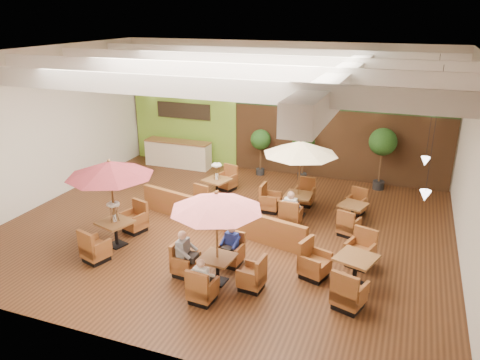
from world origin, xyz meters
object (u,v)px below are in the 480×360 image
at_px(topiary_2, 383,144).
at_px(diner_4, 291,206).
at_px(table_3, 217,186).
at_px(diner_3, 291,206).
at_px(table_0, 111,181).
at_px(topiary_0, 261,141).
at_px(booth_divider, 218,216).
at_px(table_1, 217,221).
at_px(diner_1, 231,241).
at_px(table_4, 343,269).
at_px(diner_2, 185,249).
at_px(table_2, 298,161).
at_px(table_5, 352,214).
at_px(diner_0, 202,275).
at_px(topiary_1, 304,143).
at_px(service_counter, 178,154).

bearing_deg(topiary_2, diner_4, -117.33).
bearing_deg(table_3, diner_3, -8.51).
relative_size(table_0, topiary_0, 1.41).
xyz_separation_m(booth_divider, table_1, (1.23, -2.88, 1.30)).
distance_m(table_3, diner_1, 4.89).
distance_m(table_3, table_4, 6.74).
relative_size(table_3, diner_2, 3.27).
bearing_deg(topiary_0, table_4, -57.56).
bearing_deg(topiary_2, table_2, -124.14).
height_order(table_5, topiary_0, topiary_0).
relative_size(topiary_0, diner_0, 2.79).
bearing_deg(diner_2, table_4, 104.77).
height_order(topiary_1, topiary_2, topiary_2).
height_order(table_0, diner_1, table_0).
distance_m(table_5, diner_3, 2.12).
xyz_separation_m(table_0, topiary_0, (2.02, 7.61, -0.58)).
height_order(topiary_0, topiary_1, topiary_1).
relative_size(booth_divider, diner_1, 8.86).
relative_size(table_2, diner_3, 3.61).
xyz_separation_m(service_counter, diner_0, (5.43, -9.13, 0.14)).
xyz_separation_m(table_3, diner_0, (2.27, -6.18, 0.23)).
bearing_deg(diner_3, diner_0, -94.23).
height_order(table_4, topiary_2, topiary_2).
bearing_deg(diner_1, table_2, -90.94).
height_order(table_0, table_5, table_0).
bearing_deg(table_0, topiary_2, 64.63).
bearing_deg(table_4, service_counter, 157.73).
height_order(topiary_0, diner_1, topiary_0).
bearing_deg(service_counter, table_4, -39.99).
relative_size(table_5, topiary_2, 1.02).
relative_size(table_0, topiary_1, 1.31).
xyz_separation_m(table_3, table_5, (5.04, -0.46, -0.16)).
relative_size(table_4, topiary_0, 1.48).
height_order(booth_divider, diner_1, diner_1).
distance_m(table_3, diner_3, 3.52).
distance_m(booth_divider, table_4, 4.62).
xyz_separation_m(table_0, diner_2, (2.70, -0.79, -1.28)).
distance_m(diner_1, diner_2, 1.31).
bearing_deg(topiary_2, table_4, -92.05).
xyz_separation_m(topiary_0, topiary_2, (4.90, 0.00, 0.36)).
bearing_deg(table_3, table_4, -22.42).
xyz_separation_m(booth_divider, diner_1, (1.23, -1.95, 0.29)).
height_order(table_1, diner_2, table_1).
bearing_deg(booth_divider, topiary_2, 63.92).
height_order(table_3, diner_3, table_3).
relative_size(diner_0, diner_3, 0.95).
distance_m(table_2, diner_4, 1.54).
xyz_separation_m(booth_divider, table_4, (4.26, -1.78, -0.05)).
bearing_deg(diner_4, diner_0, -99.55).
bearing_deg(table_5, diner_4, -135.15).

